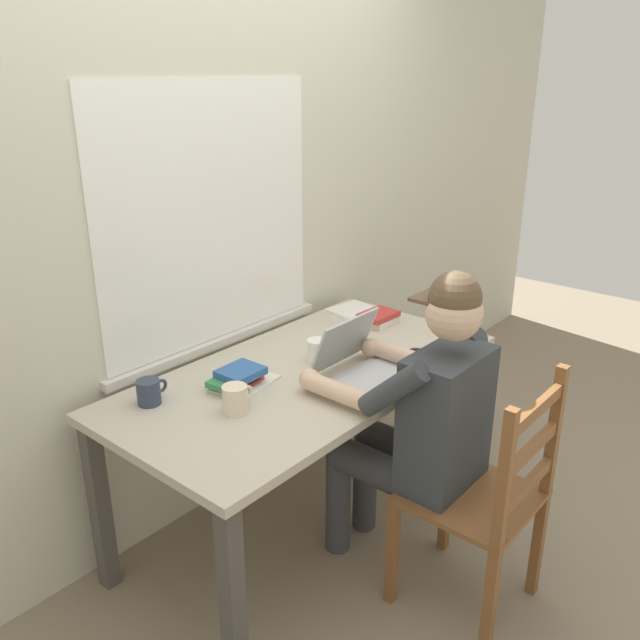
# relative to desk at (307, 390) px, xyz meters

# --- Properties ---
(ground_plane) EXTENTS (8.00, 8.00, 0.00)m
(ground_plane) POSITION_rel_desk_xyz_m (0.00, 0.00, -0.65)
(ground_plane) COLOR gray
(back_wall) EXTENTS (6.00, 0.08, 2.60)m
(back_wall) POSITION_rel_desk_xyz_m (-0.00, 0.48, 0.65)
(back_wall) COLOR beige
(back_wall) RESTS_ON ground
(desk) EXTENTS (1.59, 0.81, 0.73)m
(desk) POSITION_rel_desk_xyz_m (0.00, 0.00, 0.00)
(desk) COLOR #BCB29E
(desk) RESTS_ON ground
(seated_person) EXTENTS (0.50, 0.60, 1.24)m
(seated_person) POSITION_rel_desk_xyz_m (0.06, -0.48, 0.03)
(seated_person) COLOR #33383D
(seated_person) RESTS_ON ground
(wooden_chair) EXTENTS (0.42, 0.42, 0.93)m
(wooden_chair) POSITION_rel_desk_xyz_m (0.06, -0.76, -0.19)
(wooden_chair) COLOR brown
(wooden_chair) RESTS_ON ground
(laptop) EXTENTS (0.33, 0.31, 0.22)m
(laptop) POSITION_rel_desk_xyz_m (0.11, -0.19, 0.14)
(laptop) COLOR #ADAFB2
(laptop) RESTS_ON desk
(computer_mouse) EXTENTS (0.06, 0.10, 0.03)m
(computer_mouse) POSITION_rel_desk_xyz_m (0.40, -0.26, 0.10)
(computer_mouse) COLOR black
(computer_mouse) RESTS_ON desk
(coffee_mug_white) EXTENTS (0.13, 0.09, 0.10)m
(coffee_mug_white) POSITION_rel_desk_xyz_m (-0.41, -0.03, 0.13)
(coffee_mug_white) COLOR beige
(coffee_mug_white) RESTS_ON desk
(coffee_mug_dark) EXTENTS (0.12, 0.08, 0.09)m
(coffee_mug_dark) POSITION_rel_desk_xyz_m (-0.56, 0.25, 0.13)
(coffee_mug_dark) COLOR #2D384C
(coffee_mug_dark) RESTS_ON desk
(coffee_mug_spare) EXTENTS (0.12, 0.08, 0.09)m
(coffee_mug_spare) POSITION_rel_desk_xyz_m (0.10, 0.03, 0.13)
(coffee_mug_spare) COLOR white
(coffee_mug_spare) RESTS_ON desk
(book_stack_main) EXTENTS (0.18, 0.13, 0.06)m
(book_stack_main) POSITION_rel_desk_xyz_m (0.60, 0.08, 0.11)
(book_stack_main) COLOR white
(book_stack_main) RESTS_ON desk
(book_stack_side) EXTENTS (0.21, 0.16, 0.07)m
(book_stack_side) POSITION_rel_desk_xyz_m (-0.27, 0.11, 0.12)
(book_stack_side) COLOR #BC332D
(book_stack_side) RESTS_ON desk
(paper_pile_near_laptop) EXTENTS (0.26, 0.21, 0.01)m
(paper_pile_near_laptop) POSITION_rel_desk_xyz_m (-0.24, 0.10, 0.09)
(paper_pile_near_laptop) COLOR silver
(paper_pile_near_laptop) RESTS_ON desk
(paper_pile_back_corner) EXTENTS (0.24, 0.22, 0.01)m
(paper_pile_back_corner) POSITION_rel_desk_xyz_m (0.65, 0.27, 0.09)
(paper_pile_back_corner) COLOR white
(paper_pile_back_corner) RESTS_ON desk
(landscape_photo_print) EXTENTS (0.15, 0.13, 0.00)m
(landscape_photo_print) POSITION_rel_desk_xyz_m (0.32, 0.08, 0.09)
(landscape_photo_print) COLOR gold
(landscape_photo_print) RESTS_ON desk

